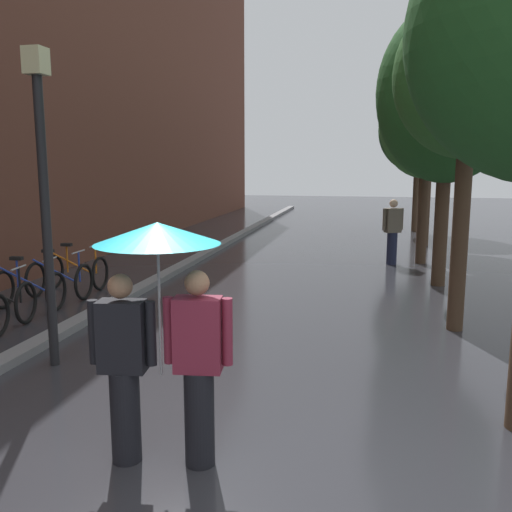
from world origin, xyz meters
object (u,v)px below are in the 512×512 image
at_px(street_tree_5, 419,130).
at_px(couple_under_umbrella, 160,311).
at_px(street_lamp_post, 44,185).
at_px(pedestrian_walking_midground, 393,231).
at_px(street_tree_1, 470,78).
at_px(parked_bicycle_4, 59,279).
at_px(street_tree_2, 448,94).
at_px(street_tree_4, 430,119).
at_px(parked_bicycle_3, 29,289).
at_px(street_tree_3, 427,118).
at_px(parked_bicycle_5, 77,271).

relative_size(street_tree_5, couple_under_umbrella, 2.54).
relative_size(street_lamp_post, pedestrian_walking_midground, 2.36).
bearing_deg(street_tree_1, parked_bicycle_4, 175.64).
height_order(street_tree_1, street_tree_2, street_tree_2).
relative_size(street_tree_2, couple_under_umbrella, 2.76).
bearing_deg(street_lamp_post, street_tree_5, 70.29).
relative_size(street_tree_4, street_tree_5, 1.00).
relative_size(street_tree_2, pedestrian_walking_midground, 3.47).
height_order(street_tree_5, parked_bicycle_3, street_tree_5).
bearing_deg(street_tree_3, street_tree_5, 87.34).
distance_m(street_tree_5, parked_bicycle_4, 14.87).
xyz_separation_m(street_tree_1, street_tree_3, (-0.05, 5.92, -0.13)).
relative_size(street_tree_3, couple_under_umbrella, 2.48).
relative_size(street_tree_5, parked_bicycle_4, 4.90).
xyz_separation_m(street_tree_3, parked_bicycle_5, (-7.24, -4.56, -3.32)).
bearing_deg(parked_bicycle_4, parked_bicycle_5, 96.08).
distance_m(street_tree_1, street_tree_4, 9.25).
xyz_separation_m(street_tree_2, parked_bicycle_3, (-7.38, -3.61, -3.61)).
relative_size(street_tree_5, parked_bicycle_3, 4.80).
relative_size(street_tree_1, street_lamp_post, 1.28).
bearing_deg(street_lamp_post, street_tree_4, 64.75).
relative_size(street_tree_4, couple_under_umbrella, 2.53).
relative_size(street_tree_2, street_tree_3, 1.11).
bearing_deg(parked_bicycle_5, street_tree_1, -10.57).
relative_size(street_tree_3, street_lamp_post, 1.33).
height_order(street_tree_3, street_tree_5, street_tree_5).
bearing_deg(street_tree_2, street_tree_5, 88.98).
bearing_deg(street_tree_5, pedestrian_walking_midground, -98.38).
bearing_deg(street_tree_1, pedestrian_walking_midground, 98.04).
height_order(street_tree_4, pedestrian_walking_midground, street_tree_4).
distance_m(street_tree_2, parked_bicycle_5, 8.45).
height_order(street_tree_4, parked_bicycle_4, street_tree_4).
bearing_deg(street_tree_5, street_tree_2, -91.02).
distance_m(street_tree_4, parked_bicycle_3, 12.70).
bearing_deg(parked_bicycle_5, parked_bicycle_3, -89.48).
xyz_separation_m(street_tree_2, parked_bicycle_5, (-7.39, -1.94, -3.61)).
bearing_deg(street_tree_5, street_tree_3, -92.66).
relative_size(street_tree_5, pedestrian_walking_midground, 3.20).
bearing_deg(street_lamp_post, street_tree_1, 26.76).
height_order(street_tree_2, parked_bicycle_5, street_tree_2).
bearing_deg(parked_bicycle_4, street_tree_5, 58.89).
distance_m(street_tree_4, pedestrian_walking_midground, 4.84).
bearing_deg(street_tree_4, pedestrian_walking_midground, -107.04).
height_order(street_tree_3, pedestrian_walking_midground, street_tree_3).
distance_m(street_tree_5, pedestrian_walking_midground, 7.93).
bearing_deg(pedestrian_walking_midground, parked_bicycle_4, -141.42).
height_order(street_tree_2, street_tree_4, street_tree_2).
xyz_separation_m(street_tree_3, parked_bicycle_3, (-7.22, -6.23, -3.32)).
bearing_deg(street_tree_1, street_tree_3, 90.50).
distance_m(parked_bicycle_5, pedestrian_walking_midground, 7.80).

